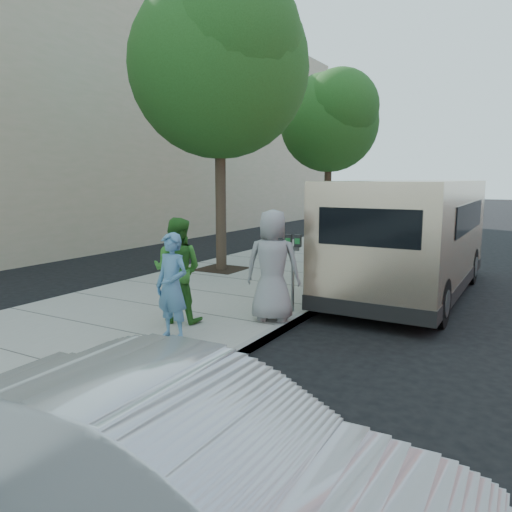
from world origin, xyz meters
name	(u,v)px	position (x,y,z in m)	size (l,w,h in m)	color
ground	(250,304)	(0.00, 0.00, 0.00)	(120.00, 120.00, 0.00)	black
sidewalk	(210,295)	(-1.00, 0.00, 0.07)	(5.00, 60.00, 0.15)	gray
curb_face	(314,310)	(1.44, 0.00, 0.07)	(0.12, 60.00, 0.16)	gray
tree_near	(221,60)	(-2.25, 2.40, 5.55)	(4.62, 4.60, 7.53)	black
tree_far	(330,118)	(-2.25, 10.00, 4.88)	(3.92, 3.80, 6.49)	black
parking_meter	(293,256)	(1.25, -0.57, 1.18)	(0.31, 0.16, 1.43)	gray
van	(412,235)	(2.66, 2.55, 1.34)	(2.32, 6.82, 2.52)	beige
sedan	(183,475)	(3.20, -6.29, 0.66)	(1.40, 4.02, 1.33)	silver
person_officer	(172,286)	(0.34, -2.90, 0.96)	(0.59, 0.39, 1.63)	teal
person_green_shirt	(177,270)	(-0.18, -2.11, 1.04)	(0.87, 0.68, 1.78)	#307727
person_gray_shirt	(273,266)	(1.20, -1.26, 1.11)	(0.94, 0.61, 1.92)	gray
person_striped_polo	(332,249)	(1.18, 1.56, 1.05)	(1.05, 0.44, 1.80)	slate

